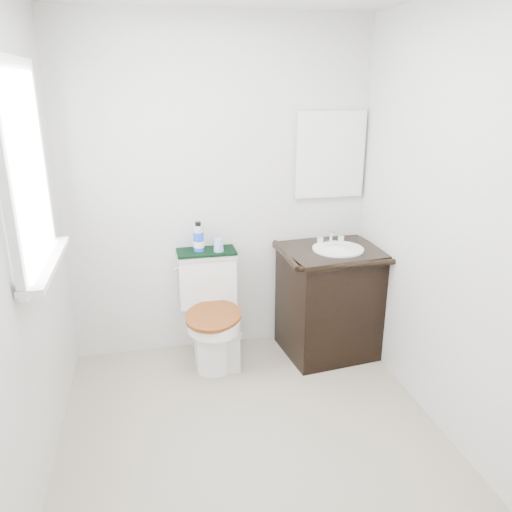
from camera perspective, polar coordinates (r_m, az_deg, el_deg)
name	(u,v)px	position (r m, az deg, el deg)	size (l,w,h in m)	color
floor	(255,442)	(3.05, -0.13, -20.45)	(2.40, 2.40, 0.00)	#ACA18A
wall_back	(220,193)	(3.61, -4.18, 7.21)	(2.40, 2.40, 0.00)	silver
wall_front	(347,371)	(1.41, 10.40, -12.77)	(2.40, 2.40, 0.00)	silver
wall_left	(16,257)	(2.49, -25.75, -0.13)	(2.40, 2.40, 0.00)	silver
wall_right	(454,229)	(2.89, 21.72, 2.91)	(2.40, 2.40, 0.00)	silver
window	(23,170)	(2.64, -25.05, 8.86)	(0.02, 0.70, 0.90)	white
mirror	(330,155)	(3.74, 8.47, 11.37)	(0.50, 0.02, 0.60)	silver
toilet	(210,316)	(3.65, -5.25, -6.83)	(0.47, 0.67, 0.79)	white
vanity	(330,298)	(3.75, 8.47, -4.80)	(0.76, 0.67, 0.92)	black
trash_bin	(224,349)	(3.60, -3.65, -10.56)	(0.23, 0.19, 0.32)	silver
towel	(206,252)	(3.59, -5.71, 0.51)	(0.42, 0.22, 0.02)	black
mouthwash_bottle	(199,238)	(3.56, -6.59, 2.09)	(0.07, 0.07, 0.21)	blue
cup	(219,245)	(3.55, -4.31, 1.26)	(0.07, 0.07, 0.09)	#82AFD5
soap_bar	(326,242)	(3.73, 7.96, 1.59)	(0.06, 0.04, 0.02)	#187370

